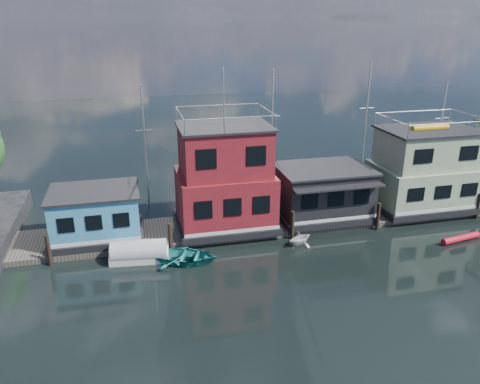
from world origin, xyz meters
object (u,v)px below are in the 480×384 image
object	(u,v)px
houseboat_blue	(96,214)
houseboat_dark	(323,192)
houseboat_green	(424,170)
dinghy_teal	(186,256)
dinghy_white	(300,238)
tarp_runabout	(139,253)
red_kayak	(461,238)
houseboat_red	(225,180)

from	to	relation	value
houseboat_blue	houseboat_dark	bearing A→B (deg)	-0.06
houseboat_blue	houseboat_green	bearing A→B (deg)	0.00
houseboat_dark	dinghy_teal	xyz separation A→B (m)	(-11.64, -4.51, -1.98)
houseboat_dark	houseboat_green	xyz separation A→B (m)	(9.00, 0.02, 1.13)
dinghy_teal	dinghy_white	bearing A→B (deg)	-65.53
houseboat_blue	dinghy_teal	size ratio (longest dim) A/B	1.51
houseboat_green	dinghy_white	world-z (taller)	houseboat_green
houseboat_dark	tarp_runabout	world-z (taller)	houseboat_dark
houseboat_blue	red_kayak	xyz separation A→B (m)	(25.96, -6.13, -1.96)
houseboat_blue	houseboat_dark	distance (m)	17.50
houseboat_red	dinghy_teal	distance (m)	6.87
tarp_runabout	red_kayak	bearing A→B (deg)	0.31
houseboat_green	houseboat_dark	bearing A→B (deg)	-179.88
dinghy_teal	red_kayak	distance (m)	20.17
houseboat_red	red_kayak	world-z (taller)	houseboat_red
houseboat_dark	houseboat_green	bearing A→B (deg)	0.12
houseboat_green	dinghy_teal	xyz separation A→B (m)	(-20.64, -4.53, -3.11)
dinghy_white	red_kayak	world-z (taller)	dinghy_white
houseboat_dark	houseboat_green	distance (m)	9.07
houseboat_red	houseboat_green	xyz separation A→B (m)	(17.00, 0.00, -0.55)
dinghy_white	red_kayak	xyz separation A→B (m)	(11.74, -2.27, -0.28)
dinghy_white	dinghy_teal	xyz separation A→B (m)	(-8.37, -0.67, -0.08)
houseboat_dark	dinghy_teal	distance (m)	12.64
houseboat_red	dinghy_white	xyz separation A→B (m)	(4.72, -3.86, -3.58)
houseboat_blue	houseboat_red	distance (m)	9.69
houseboat_red	houseboat_dark	xyz separation A→B (m)	(8.00, -0.02, -1.69)
dinghy_white	houseboat_green	bearing A→B (deg)	-95.20
houseboat_blue	dinghy_teal	world-z (taller)	houseboat_blue
red_kayak	tarp_runabout	bearing A→B (deg)	164.20
houseboat_blue	dinghy_white	bearing A→B (deg)	-15.18
houseboat_red	tarp_runabout	bearing A→B (deg)	-152.11
houseboat_dark	red_kayak	world-z (taller)	houseboat_dark
tarp_runabout	houseboat_dark	bearing A→B (deg)	20.17
dinghy_white	dinghy_teal	bearing A→B (deg)	71.90
houseboat_blue	houseboat_red	xyz separation A→B (m)	(9.50, 0.00, 1.90)
houseboat_red	red_kayak	bearing A→B (deg)	-20.43
houseboat_red	tarp_runabout	size ratio (longest dim) A/B	2.93
tarp_runabout	houseboat_green	bearing A→B (deg)	15.19
houseboat_green	dinghy_white	distance (m)	13.22
houseboat_blue	houseboat_green	world-z (taller)	houseboat_green
houseboat_blue	houseboat_green	xyz separation A→B (m)	(26.50, 0.00, 1.34)
dinghy_white	dinghy_teal	distance (m)	8.40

